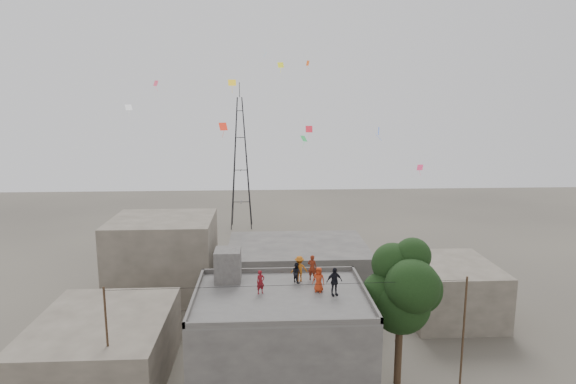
% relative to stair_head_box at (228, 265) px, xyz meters
% --- Properties ---
extents(main_building, '(10.00, 8.00, 6.10)m').
position_rel_stair_head_box_xyz_m(main_building, '(3.20, -2.60, -4.05)').
color(main_building, '#464441').
rests_on(main_building, ground).
extents(parapet, '(10.00, 8.00, 0.30)m').
position_rel_stair_head_box_xyz_m(parapet, '(3.20, -2.60, -0.85)').
color(parapet, '#464441').
rests_on(parapet, main_building).
extents(stair_head_box, '(1.60, 1.80, 2.00)m').
position_rel_stair_head_box_xyz_m(stair_head_box, '(0.00, 0.00, 0.00)').
color(stair_head_box, '#464441').
rests_on(stair_head_box, main_building).
extents(neighbor_west, '(8.00, 10.00, 4.00)m').
position_rel_stair_head_box_xyz_m(neighbor_west, '(-7.80, -0.60, -5.10)').
color(neighbor_west, '#585045').
rests_on(neighbor_west, ground).
extents(neighbor_north, '(12.00, 9.00, 5.00)m').
position_rel_stair_head_box_xyz_m(neighbor_north, '(5.20, 11.40, -4.60)').
color(neighbor_north, '#464441').
rests_on(neighbor_north, ground).
extents(neighbor_northwest, '(9.00, 8.00, 7.00)m').
position_rel_stair_head_box_xyz_m(neighbor_northwest, '(-6.80, 13.40, -3.60)').
color(neighbor_northwest, '#585045').
rests_on(neighbor_northwest, ground).
extents(neighbor_east, '(7.00, 8.00, 4.40)m').
position_rel_stair_head_box_xyz_m(neighbor_east, '(17.20, 7.40, -4.90)').
color(neighbor_east, '#585045').
rests_on(neighbor_east, ground).
extents(tree, '(4.90, 4.60, 9.10)m').
position_rel_stair_head_box_xyz_m(tree, '(10.57, -2.00, -1.00)').
color(tree, black).
rests_on(tree, ground).
extents(utility_line, '(20.12, 0.62, 7.40)m').
position_rel_stair_head_box_xyz_m(utility_line, '(3.70, -3.85, -3.27)').
color(utility_line, black).
rests_on(utility_line, ground).
extents(transmission_tower, '(2.97, 2.97, 20.01)m').
position_rel_stair_head_box_xyz_m(transmission_tower, '(-0.80, 37.40, 1.97)').
color(transmission_tower, black).
rests_on(transmission_tower, ground).
extents(person_red_adult, '(0.69, 0.59, 1.61)m').
position_rel_stair_head_box_xyz_m(person_red_adult, '(5.27, -0.15, -0.20)').
color(person_red_adult, maroon).
rests_on(person_red_adult, main_building).
extents(person_orange_child, '(0.85, 0.71, 1.49)m').
position_rel_stair_head_box_xyz_m(person_orange_child, '(5.45, -2.14, -0.26)').
color(person_orange_child, '#B13214').
rests_on(person_orange_child, main_building).
extents(person_dark_child, '(0.75, 0.77, 1.25)m').
position_rel_stair_head_box_xyz_m(person_dark_child, '(4.25, -0.54, -0.37)').
color(person_dark_child, black).
rests_on(person_dark_child, main_building).
extents(person_dark_adult, '(1.05, 0.67, 1.67)m').
position_rel_stair_head_box_xyz_m(person_dark_adult, '(6.28, -2.73, -0.17)').
color(person_dark_adult, black).
rests_on(person_dark_adult, main_building).
extents(person_orange_adult, '(1.09, 0.69, 1.62)m').
position_rel_stair_head_box_xyz_m(person_orange_adult, '(4.45, -0.35, -0.19)').
color(person_orange_adult, '#AE5813').
rests_on(person_orange_adult, main_building).
extents(person_red_child, '(0.60, 0.52, 1.39)m').
position_rel_stair_head_box_xyz_m(person_red_child, '(2.04, -2.25, -0.30)').
color(person_red_child, maroon).
rests_on(person_red_child, main_building).
extents(kites, '(21.35, 16.82, 9.18)m').
position_rel_stair_head_box_xyz_m(kites, '(3.27, 4.96, 9.66)').
color(kites, red).
rests_on(kites, ground).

